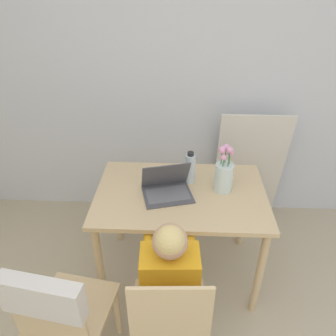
{
  "coord_description": "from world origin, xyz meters",
  "views": [
    {
      "loc": [
        -0.09,
        -0.34,
        2.03
      ],
      "look_at": [
        -0.17,
        1.41,
        0.93
      ],
      "focal_mm": 35.0,
      "sensor_mm": 36.0,
      "label": 1
    }
  ],
  "objects_px": {
    "water_bottle": "(190,168)",
    "flower_vase": "(224,174)",
    "laptop": "(167,187)",
    "person_seated": "(170,277)",
    "chair_spare": "(57,310)",
    "chair_occupied": "(170,320)"
  },
  "relations": [
    {
      "from": "person_seated",
      "to": "flower_vase",
      "type": "relative_size",
      "value": 3.11
    },
    {
      "from": "laptop",
      "to": "water_bottle",
      "type": "relative_size",
      "value": 1.56
    },
    {
      "from": "person_seated",
      "to": "flower_vase",
      "type": "bearing_deg",
      "value": -119.71
    },
    {
      "from": "chair_spare",
      "to": "laptop",
      "type": "distance_m",
      "value": 0.94
    },
    {
      "from": "water_bottle",
      "to": "laptop",
      "type": "bearing_deg",
      "value": -136.38
    },
    {
      "from": "chair_spare",
      "to": "person_seated",
      "type": "relative_size",
      "value": 0.85
    },
    {
      "from": "chair_occupied",
      "to": "person_seated",
      "type": "bearing_deg",
      "value": -90.0
    },
    {
      "from": "chair_occupied",
      "to": "chair_spare",
      "type": "relative_size",
      "value": 0.99
    },
    {
      "from": "person_seated",
      "to": "water_bottle",
      "type": "height_order",
      "value": "person_seated"
    },
    {
      "from": "person_seated",
      "to": "laptop",
      "type": "relative_size",
      "value": 2.91
    },
    {
      "from": "laptop",
      "to": "water_bottle",
      "type": "height_order",
      "value": "water_bottle"
    },
    {
      "from": "flower_vase",
      "to": "chair_occupied",
      "type": "bearing_deg",
      "value": -112.66
    },
    {
      "from": "chair_occupied",
      "to": "water_bottle",
      "type": "distance_m",
      "value": 0.95
    },
    {
      "from": "chair_spare",
      "to": "laptop",
      "type": "relative_size",
      "value": 2.47
    },
    {
      "from": "laptop",
      "to": "water_bottle",
      "type": "bearing_deg",
      "value": 28.93
    },
    {
      "from": "flower_vase",
      "to": "water_bottle",
      "type": "xyz_separation_m",
      "value": [
        -0.22,
        0.09,
        -0.01
      ]
    },
    {
      "from": "chair_occupied",
      "to": "person_seated",
      "type": "relative_size",
      "value": 0.84
    },
    {
      "from": "chair_spare",
      "to": "person_seated",
      "type": "height_order",
      "value": "person_seated"
    },
    {
      "from": "laptop",
      "to": "chair_occupied",
      "type": "bearing_deg",
      "value": -100.74
    },
    {
      "from": "water_bottle",
      "to": "flower_vase",
      "type": "bearing_deg",
      "value": -22.1
    },
    {
      "from": "chair_occupied",
      "to": "laptop",
      "type": "height_order",
      "value": "laptop"
    },
    {
      "from": "flower_vase",
      "to": "laptop",
      "type": "bearing_deg",
      "value": -171.51
    }
  ]
}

